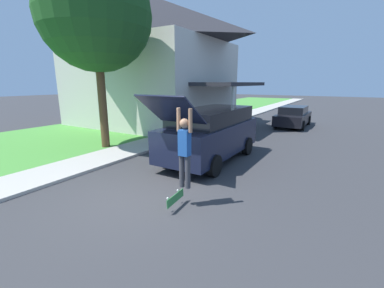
# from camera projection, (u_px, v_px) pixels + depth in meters

# --- Properties ---
(ground_plane) EXTENTS (120.00, 120.00, 0.00)m
(ground_plane) POSITION_uv_depth(u_px,v_px,m) (138.00, 196.00, 6.88)
(ground_plane) COLOR #333335
(lawn) EXTENTS (10.00, 80.00, 0.08)m
(lawn) POSITION_uv_depth(u_px,v_px,m) (109.00, 131.00, 15.90)
(lawn) COLOR #478E38
(lawn) RESTS_ON ground_plane
(sidewalk) EXTENTS (1.80, 80.00, 0.10)m
(sidewalk) POSITION_uv_depth(u_px,v_px,m) (166.00, 139.00, 13.67)
(sidewalk) COLOR #ADA89E
(sidewalk) RESTS_ON ground_plane
(house) EXTENTS (12.61, 8.77, 8.53)m
(house) POSITION_uv_depth(u_px,v_px,m) (150.00, 60.00, 17.82)
(house) COLOR beige
(house) RESTS_ON lawn
(lawn_tree_near) EXTENTS (4.65, 4.65, 7.95)m
(lawn_tree_near) POSITION_uv_depth(u_px,v_px,m) (95.00, 15.00, 10.56)
(lawn_tree_near) COLOR brown
(lawn_tree_near) RESTS_ON lawn
(lawn_tree_far) EXTENTS (4.01, 4.01, 6.31)m
(lawn_tree_far) POSITION_uv_depth(u_px,v_px,m) (208.00, 64.00, 19.88)
(lawn_tree_far) COLOR brown
(lawn_tree_far) RESTS_ON lawn
(suv_parked) EXTENTS (2.11, 5.66, 2.64)m
(suv_parked) POSITION_uv_depth(u_px,v_px,m) (211.00, 133.00, 9.84)
(suv_parked) COLOR black
(suv_parked) RESTS_ON ground_plane
(car_down_street) EXTENTS (1.90, 4.47, 1.39)m
(car_down_street) POSITION_uv_depth(u_px,v_px,m) (293.00, 116.00, 17.71)
(car_down_street) COLOR black
(car_down_street) RESTS_ON ground_plane
(skateboarder) EXTENTS (0.41, 0.22, 1.91)m
(skateboarder) POSITION_uv_depth(u_px,v_px,m) (185.00, 148.00, 5.98)
(skateboarder) COLOR #38383D
(skateboarder) RESTS_ON ground_plane
(skateboard) EXTENTS (0.17, 0.80, 0.24)m
(skateboard) POSITION_uv_depth(u_px,v_px,m) (175.00, 198.00, 6.16)
(skateboard) COLOR #337F3D
(skateboard) RESTS_ON ground_plane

